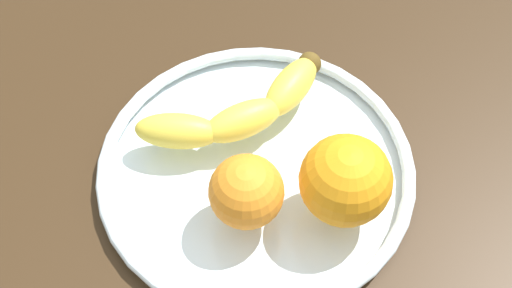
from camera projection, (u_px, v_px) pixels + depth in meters
ground_plane at (256, 186)px, 63.66cm from camera, size 136.76×136.76×4.00cm
fruit_bowl at (256, 169)px, 61.26cm from camera, size 28.15×28.15×1.80cm
banana at (241, 110)px, 61.88cm from camera, size 18.59×9.83×3.20cm
orange_front_left at (246, 192)px, 55.31cm from camera, size 6.18×6.18×6.18cm
orange_back_right at (346, 180)px, 55.10cm from camera, size 7.58×7.58×7.58cm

